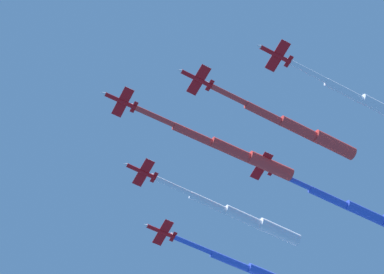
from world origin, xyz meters
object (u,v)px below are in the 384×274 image
(jet_lead, at_px, (233,151))
(jet_starboard_inner, at_px, (245,218))
(jet_port_mid, at_px, (382,108))
(jet_port_outer, at_px, (368,214))
(jet_port_inner, at_px, (300,129))

(jet_lead, relative_size, jet_starboard_inner, 1.03)
(jet_starboard_inner, distance_m, jet_port_mid, 48.65)
(jet_starboard_inner, relative_size, jet_port_mid, 1.00)
(jet_port_mid, distance_m, jet_port_outer, 34.97)
(jet_starboard_inner, bearing_deg, jet_port_mid, 152.18)
(jet_lead, height_order, jet_port_outer, jet_port_outer)
(jet_port_inner, relative_size, jet_port_mid, 0.97)
(jet_lead, bearing_deg, jet_port_inner, 174.13)
(jet_lead, bearing_deg, jet_port_outer, -134.14)
(jet_port_inner, bearing_deg, jet_port_outer, -109.48)
(jet_port_inner, height_order, jet_port_outer, jet_port_outer)
(jet_port_inner, distance_m, jet_starboard_inner, 31.02)
(jet_port_inner, xyz_separation_m, jet_starboard_inner, (21.20, -22.58, -1.61))
(jet_starboard_inner, bearing_deg, jet_lead, 96.90)
(jet_lead, relative_size, jet_port_outer, 0.96)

